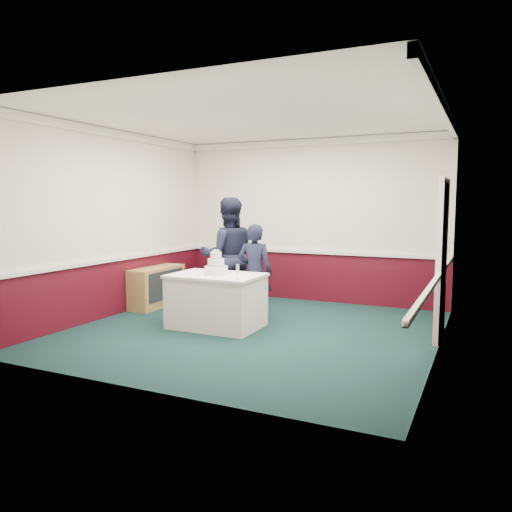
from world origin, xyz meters
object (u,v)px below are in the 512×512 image
at_px(wedding_cake, 216,267).
at_px(person_man, 228,256).
at_px(cake_table, 216,300).
at_px(person_woman, 255,272).
at_px(champagne_flute, 238,269).
at_px(sideboard, 157,287).
at_px(cake_knife, 207,276).

distance_m(wedding_cake, person_man, 0.94).
distance_m(cake_table, person_man, 1.09).
bearing_deg(person_woman, champagne_flute, 93.91).
distance_m(sideboard, cake_knife, 2.01).
height_order(cake_table, wedding_cake, wedding_cake).
distance_m(sideboard, person_woman, 2.08).
height_order(person_man, person_woman, person_man).
height_order(wedding_cake, person_woman, person_woman).
bearing_deg(person_woman, cake_table, 55.28).
bearing_deg(wedding_cake, cake_knife, -98.53).
distance_m(cake_knife, champagne_flute, 0.55).
distance_m(sideboard, cake_table, 1.89).
bearing_deg(cake_table, person_woman, 61.65).
distance_m(wedding_cake, champagne_flute, 0.57).
height_order(wedding_cake, champagne_flute, wedding_cake).
bearing_deg(champagne_flute, cake_table, 150.75).
relative_size(wedding_cake, person_woman, 0.24).
distance_m(wedding_cake, person_woman, 0.72).
bearing_deg(cake_table, sideboard, 153.25).
relative_size(champagne_flute, person_man, 0.11).
relative_size(cake_table, wedding_cake, 3.63).
distance_m(cake_table, cake_knife, 0.44).
relative_size(sideboard, cake_table, 0.91).
relative_size(cake_table, person_man, 0.69).
height_order(sideboard, cake_table, cake_table).
distance_m(champagne_flute, person_woman, 0.93).
relative_size(cake_table, cake_knife, 6.00).
height_order(champagne_flute, person_woman, person_woman).
bearing_deg(sideboard, wedding_cake, -26.75).
relative_size(sideboard, person_man, 0.62).
relative_size(champagne_flute, person_woman, 0.13).
xyz_separation_m(cake_knife, person_man, (-0.25, 1.10, 0.17)).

